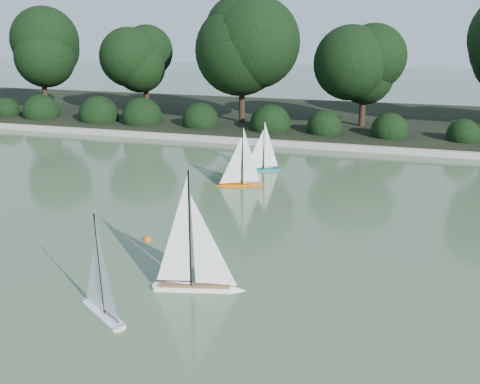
# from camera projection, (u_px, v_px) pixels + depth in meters

# --- Properties ---
(ground) EXTENTS (80.00, 80.00, 0.00)m
(ground) POSITION_uv_depth(u_px,v_px,m) (233.00, 285.00, 7.74)
(ground) COLOR #314529
(ground) RESTS_ON ground
(pond_coping) EXTENTS (40.00, 0.35, 0.18)m
(pond_coping) POSITION_uv_depth(u_px,v_px,m) (321.00, 145.00, 15.94)
(pond_coping) COLOR gray
(pond_coping) RESTS_ON ground
(far_bank) EXTENTS (40.00, 8.00, 0.30)m
(far_bank) POSITION_uv_depth(u_px,v_px,m) (336.00, 120.00, 19.58)
(far_bank) COLOR black
(far_bank) RESTS_ON ground
(tree_line) EXTENTS (26.31, 3.93, 4.39)m
(tree_line) POSITION_uv_depth(u_px,v_px,m) (374.00, 53.00, 17.06)
(tree_line) COLOR black
(tree_line) RESTS_ON ground
(shrub_hedge) EXTENTS (29.10, 1.10, 1.10)m
(shrub_hedge) POSITION_uv_depth(u_px,v_px,m) (325.00, 128.00, 16.65)
(shrub_hedge) COLOR black
(shrub_hedge) RESTS_ON ground
(sailboat_white_a) EXTENTS (1.00, 0.73, 1.51)m
(sailboat_white_a) POSITION_uv_depth(u_px,v_px,m) (99.00, 296.00, 6.93)
(sailboat_white_a) COLOR silver
(sailboat_white_a) RESTS_ON ground
(sailboat_white_b) EXTENTS (1.36, 0.50, 1.86)m
(sailboat_white_b) POSITION_uv_depth(u_px,v_px,m) (201.00, 271.00, 7.51)
(sailboat_white_b) COLOR white
(sailboat_white_b) RESTS_ON ground
(sailboat_orange) EXTENTS (1.11, 0.48, 1.53)m
(sailboat_orange) POSITION_uv_depth(u_px,v_px,m) (237.00, 176.00, 12.26)
(sailboat_orange) COLOR #EE5700
(sailboat_orange) RESTS_ON ground
(sailboat_teal) EXTENTS (0.96, 0.59, 1.39)m
(sailboat_teal) POSITION_uv_depth(u_px,v_px,m) (259.00, 162.00, 13.52)
(sailboat_teal) COLOR #078283
(sailboat_teal) RESTS_ON ground
(race_buoy) EXTENTS (0.15, 0.15, 0.15)m
(race_buoy) POSITION_uv_depth(u_px,v_px,m) (148.00, 240.00, 9.30)
(race_buoy) COLOR #DA4B0B
(race_buoy) RESTS_ON ground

